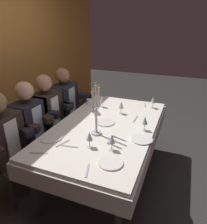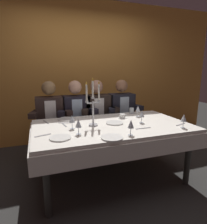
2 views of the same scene
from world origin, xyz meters
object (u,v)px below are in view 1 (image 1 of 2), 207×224
(wine_glass_1, at_px, (102,99))
(wine_glass_2, at_px, (153,100))
(dining_table, at_px, (106,134))
(wine_glass_0, at_px, (112,139))
(dinner_plate_0, at_px, (51,138))
(dinner_plate_1, at_px, (111,163))
(dinner_plate_3, at_px, (142,139))
(wine_glass_4, at_px, (145,121))
(coffee_cup_0, at_px, (96,112))
(seated_diner_0, at_px, (3,139))
(wine_glass_5, at_px, (121,105))
(seated_diner_1, at_px, (29,123))
(seated_diner_2, at_px, (47,112))
(seated_diner_3, at_px, (64,101))
(dinner_plate_2, at_px, (105,122))
(candelabra, at_px, (96,114))
(wine_glass_3, at_px, (89,137))
(water_tumbler_0, at_px, (89,102))

(wine_glass_1, relative_size, wine_glass_2, 1.00)
(dining_table, bearing_deg, wine_glass_0, -153.26)
(dinner_plate_0, relative_size, dinner_plate_1, 1.06)
(dinner_plate_3, xyz_separation_m, wine_glass_4, (0.22, 0.02, 0.11))
(wine_glass_4, xyz_separation_m, coffee_cup_0, (0.21, 0.68, -0.09))
(wine_glass_1, bearing_deg, seated_diner_0, 152.03)
(wine_glass_0, bearing_deg, wine_glass_5, 11.73)
(coffee_cup_0, relative_size, seated_diner_1, 0.11)
(wine_glass_1, relative_size, seated_diner_0, 0.13)
(wine_glass_5, bearing_deg, wine_glass_4, -132.49)
(coffee_cup_0, bearing_deg, seated_diner_0, 145.30)
(seated_diner_2, relative_size, seated_diner_3, 1.00)
(seated_diner_3, bearing_deg, dinner_plate_2, -118.99)
(wine_glass_1, xyz_separation_m, wine_glass_4, (-0.47, -0.69, -0.00))
(wine_glass_0, bearing_deg, dining_table, 26.74)
(dining_table, xyz_separation_m, coffee_cup_0, (0.25, 0.24, 0.15))
(dinner_plate_3, relative_size, coffee_cup_0, 1.70)
(wine_glass_5, relative_size, coffee_cup_0, 1.24)
(wine_glass_4, bearing_deg, seated_diner_3, 69.84)
(candelabra, relative_size, wine_glass_5, 3.48)
(dining_table, xyz_separation_m, seated_diner_2, (0.07, 0.89, 0.11))
(seated_diner_0, distance_m, seated_diner_1, 0.40)
(dinner_plate_0, bearing_deg, seated_diner_1, 65.24)
(wine_glass_3, height_order, seated_diner_0, seated_diner_0)
(dinner_plate_2, distance_m, wine_glass_0, 0.59)
(wine_glass_2, bearing_deg, coffee_cup_0, 126.56)
(dinner_plate_1, bearing_deg, seated_diner_2, 58.02)
(dinner_plate_3, relative_size, seated_diner_2, 0.18)
(seated_diner_1, bearing_deg, dinner_plate_1, -107.91)
(wine_glass_2, distance_m, wine_glass_5, 0.49)
(wine_glass_1, distance_m, wine_glass_5, 0.34)
(dinner_plate_1, relative_size, wine_glass_2, 1.32)
(wine_glass_2, xyz_separation_m, wine_glass_3, (-1.23, 0.39, -0.00))
(wine_glass_2, xyz_separation_m, seated_diner_0, (-1.42, 1.30, -0.12))
(dinner_plate_3, distance_m, seated_diner_2, 1.37)
(wine_glass_5, xyz_separation_m, seated_diner_0, (-1.07, 0.95, -0.12))
(dining_table, bearing_deg, wine_glass_4, -85.68)
(wine_glass_3, bearing_deg, wine_glass_4, -37.76)
(dinner_plate_1, bearing_deg, dinner_plate_3, -18.35)
(dinner_plate_1, xyz_separation_m, wine_glass_3, (0.17, 0.28, 0.11))
(dinner_plate_0, distance_m, coffee_cup_0, 0.77)
(wine_glass_2, relative_size, coffee_cup_0, 1.24)
(dining_table, distance_m, candelabra, 0.43)
(seated_diner_0, bearing_deg, dinner_plate_2, -49.48)
(seated_diner_0, bearing_deg, wine_glass_0, -79.12)
(water_tumbler_0, bearing_deg, wine_glass_1, -91.66)
(wine_glass_2, bearing_deg, wine_glass_3, 162.57)
(wine_glass_1, distance_m, wine_glass_2, 0.70)
(wine_glass_1, bearing_deg, seated_diner_2, 124.22)
(candelabra, xyz_separation_m, coffee_cup_0, (0.49, 0.22, -0.21))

